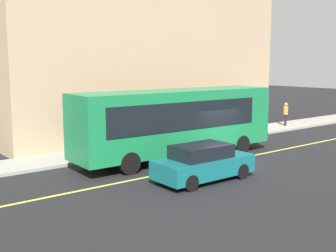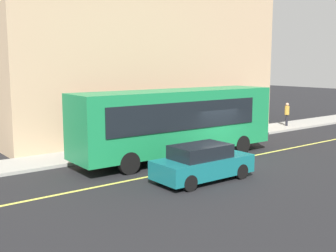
{
  "view_description": "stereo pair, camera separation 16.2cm",
  "coord_description": "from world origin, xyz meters",
  "px_view_note": "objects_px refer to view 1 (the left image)",
  "views": [
    {
      "loc": [
        -14.82,
        -14.19,
        4.81
      ],
      "look_at": [
        -1.67,
        2.65,
        1.6
      ],
      "focal_mm": 44.63,
      "sensor_mm": 36.0,
      "label": 1
    },
    {
      "loc": [
        -14.69,
        -14.29,
        4.81
      ],
      "look_at": [
        -1.67,
        2.65,
        1.6
      ],
      "focal_mm": 44.63,
      "sensor_mm": 36.0,
      "label": 2
    }
  ],
  "objects_px": {
    "traffic_light": "(231,99)",
    "car_teal": "(203,163)",
    "bus": "(178,120)",
    "pedestrian_near_storefront": "(286,112)",
    "pedestrian_waiting": "(254,116)",
    "pedestrian_mid_block": "(163,126)"
  },
  "relations": [
    {
      "from": "traffic_light",
      "to": "car_teal",
      "type": "relative_size",
      "value": 0.74
    },
    {
      "from": "traffic_light",
      "to": "car_teal",
      "type": "height_order",
      "value": "traffic_light"
    },
    {
      "from": "bus",
      "to": "pedestrian_near_storefront",
      "type": "height_order",
      "value": "bus"
    },
    {
      "from": "pedestrian_waiting",
      "to": "pedestrian_mid_block",
      "type": "bearing_deg",
      "value": 178.24
    },
    {
      "from": "pedestrian_near_storefront",
      "to": "pedestrian_mid_block",
      "type": "bearing_deg",
      "value": 177.77
    },
    {
      "from": "car_teal",
      "to": "pedestrian_near_storefront",
      "type": "distance_m",
      "value": 16.17
    },
    {
      "from": "traffic_light",
      "to": "car_teal",
      "type": "bearing_deg",
      "value": -142.61
    },
    {
      "from": "car_teal",
      "to": "traffic_light",
      "type": "bearing_deg",
      "value": 37.39
    },
    {
      "from": "bus",
      "to": "pedestrian_waiting",
      "type": "bearing_deg",
      "value": 18.38
    },
    {
      "from": "pedestrian_mid_block",
      "to": "pedestrian_waiting",
      "type": "bearing_deg",
      "value": -1.76
    },
    {
      "from": "bus",
      "to": "pedestrian_mid_block",
      "type": "xyz_separation_m",
      "value": [
        1.74,
        3.45,
        -0.87
      ]
    },
    {
      "from": "pedestrian_mid_block",
      "to": "pedestrian_waiting",
      "type": "distance_m",
      "value": 7.93
    },
    {
      "from": "car_teal",
      "to": "pedestrian_waiting",
      "type": "relative_size",
      "value": 2.71
    },
    {
      "from": "bus",
      "to": "pedestrian_near_storefront",
      "type": "xyz_separation_m",
      "value": [
        12.99,
        3.02,
        -0.79
      ]
    },
    {
      "from": "bus",
      "to": "pedestrian_waiting",
      "type": "relative_size",
      "value": 7.04
    },
    {
      "from": "bus",
      "to": "pedestrian_mid_block",
      "type": "relative_size",
      "value": 6.93
    },
    {
      "from": "bus",
      "to": "traffic_light",
      "type": "distance_m",
      "value": 7.2
    },
    {
      "from": "car_teal",
      "to": "pedestrian_near_storefront",
      "type": "height_order",
      "value": "pedestrian_near_storefront"
    },
    {
      "from": "car_teal",
      "to": "pedestrian_waiting",
      "type": "height_order",
      "value": "pedestrian_waiting"
    },
    {
      "from": "bus",
      "to": "pedestrian_mid_block",
      "type": "distance_m",
      "value": 3.97
    },
    {
      "from": "bus",
      "to": "pedestrian_mid_block",
      "type": "bearing_deg",
      "value": 63.26
    },
    {
      "from": "pedestrian_waiting",
      "to": "pedestrian_near_storefront",
      "type": "relative_size",
      "value": 0.91
    }
  ]
}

